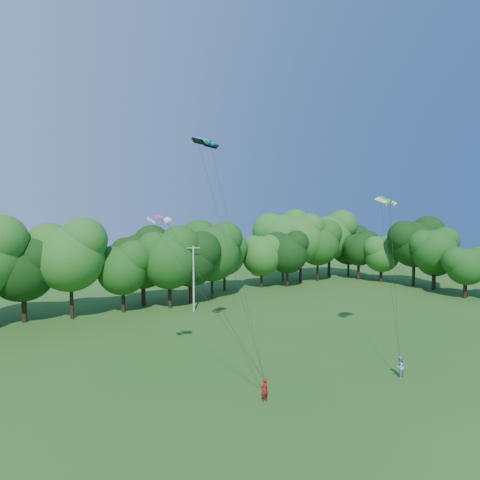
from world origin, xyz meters
TOP-DOWN VIEW (x-y plane):
  - ground at (0.00, 0.00)m, footprint 160.00×160.00m
  - utility_pole at (4.91, 29.71)m, footprint 1.58×0.78m
  - kite_flyer_left at (-4.00, 6.54)m, footprint 0.60×0.41m
  - kite_flyer_right at (6.65, 2.73)m, footprint 0.81×0.63m
  - kite_teal at (-2.97, 15.09)m, footprint 2.83×2.13m
  - kite_green at (10.75, 6.59)m, footprint 2.58×1.40m
  - kite_pink at (-7.82, 14.04)m, footprint 1.85×1.18m
  - tree_back_center at (1.12, 36.71)m, footprint 8.39×8.39m
  - tree_back_east at (30.11, 38.29)m, footprint 10.11×10.11m
  - tree_flank_east at (44.76, 16.78)m, footprint 6.50×6.50m

SIDE VIEW (x-z plane):
  - ground at x=0.00m, z-range 0.00..0.00m
  - kite_flyer_left at x=-4.00m, z-range 0.00..1.60m
  - kite_flyer_right at x=6.65m, z-range 0.00..1.67m
  - utility_pole at x=4.91m, z-range 0.11..8.63m
  - tree_flank_east at x=44.76m, z-range 1.17..10.64m
  - tree_back_center at x=1.12m, z-range 1.52..13.72m
  - tree_back_east at x=30.11m, z-range 1.83..16.54m
  - kite_pink at x=-7.82m, z-range 12.19..12.50m
  - kite_green at x=10.75m, z-range 13.67..14.27m
  - kite_teal at x=-2.97m, z-range 18.55..19.09m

